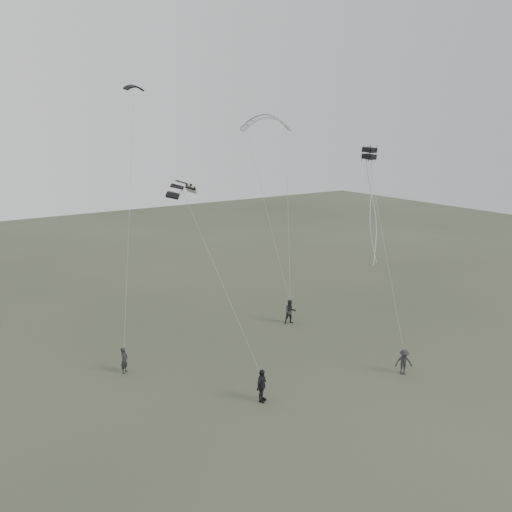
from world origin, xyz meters
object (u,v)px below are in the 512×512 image
kite_dark_small (134,86)px  kite_striped (182,183)px  flyer_center (262,386)px  kite_box (369,153)px  flyer_left (124,360)px  flyer_right (290,312)px  kite_pale_large (267,117)px  flyer_far (404,362)px

kite_dark_small → kite_striped: kite_dark_small is taller
flyer_center → kite_box: (10.47, 2.78, 12.44)m
flyer_left → kite_striped: 11.87m
flyer_right → kite_box: kite_box is taller
flyer_right → kite_dark_small: (-10.16, 4.31, 16.75)m
flyer_center → kite_dark_small: bearing=65.2°
kite_pale_large → flyer_left: bearing=-135.9°
flyer_left → flyer_center: 9.29m
flyer_left → flyer_center: flyer_center is taller
flyer_far → kite_striped: 17.48m
kite_pale_large → kite_box: (-0.40, -12.41, -2.56)m
flyer_right → kite_striped: kite_striped is taller
flyer_right → kite_pale_large: bearing=90.3°
flyer_center → kite_pale_large: bearing=22.1°
kite_box → flyer_left: bearing=149.5°
flyer_right → flyer_far: flyer_right is taller
kite_dark_small → kite_box: size_ratio=1.90×
kite_dark_small → kite_pale_large: 12.93m
kite_striped → kite_box: kite_box is taller
flyer_left → flyer_far: flyer_left is taller
flyer_far → kite_box: (1.26, 5.08, 12.58)m
flyer_left → kite_pale_large: 23.34m
kite_striped → kite_box: (12.44, -2.42, 1.42)m
kite_dark_small → kite_box: 16.25m
flyer_center → kite_dark_small: size_ratio=1.36×
flyer_left → flyer_center: size_ratio=0.87×
kite_striped → kite_box: size_ratio=3.79×
flyer_center → kite_dark_small: (-1.69, 12.66, 16.75)m
kite_dark_small → kite_pale_large: bearing=-4.9°
flyer_center → flyer_right: bearing=12.2°
flyer_right → kite_pale_large: kite_pale_large is taller
flyer_left → kite_box: 20.71m
flyer_left → flyer_right: size_ratio=0.87×
kite_pale_large → kite_striped: size_ratio=1.55×
flyer_center → kite_box: size_ratio=2.58×
kite_striped → flyer_right: bearing=-22.1°
flyer_right → kite_box: size_ratio=2.58×
flyer_right → flyer_far: bearing=-66.5°
flyer_far → kite_pale_large: 23.19m
flyer_center → flyer_left: bearing=92.0°
flyer_left → kite_dark_small: 17.96m
flyer_center → flyer_far: flyer_center is taller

